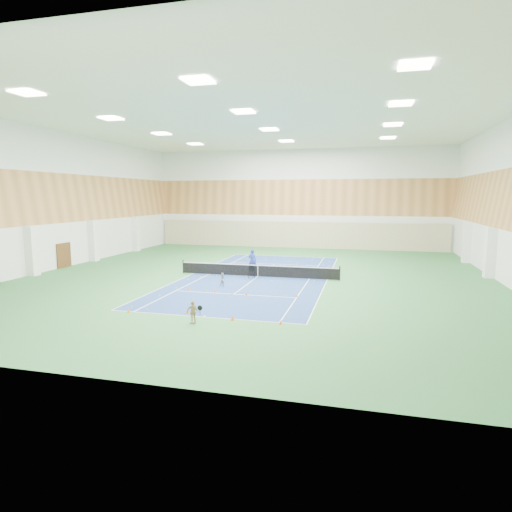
# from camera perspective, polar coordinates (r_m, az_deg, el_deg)

# --- Properties ---
(ground) EXTENTS (40.00, 40.00, 0.00)m
(ground) POSITION_cam_1_polar(r_m,az_deg,el_deg) (34.05, 0.24, -2.76)
(ground) COLOR #2D6A37
(ground) RESTS_ON ground
(room_shell) EXTENTS (36.00, 40.00, 12.00)m
(room_shell) POSITION_cam_1_polar(r_m,az_deg,el_deg) (33.45, 0.25, 7.39)
(room_shell) COLOR white
(room_shell) RESTS_ON ground
(wood_cladding) EXTENTS (36.00, 40.00, 8.00)m
(wood_cladding) POSITION_cam_1_polar(r_m,az_deg,el_deg) (33.49, 0.25, 10.81)
(wood_cladding) COLOR #C7844A
(wood_cladding) RESTS_ON room_shell
(ceiling_light_grid) EXTENTS (21.40, 25.40, 0.06)m
(ceiling_light_grid) POSITION_cam_1_polar(r_m,az_deg,el_deg) (33.91, 0.26, 17.44)
(ceiling_light_grid) COLOR white
(ceiling_light_grid) RESTS_ON room_shell
(court_surface) EXTENTS (10.97, 23.77, 0.01)m
(court_surface) POSITION_cam_1_polar(r_m,az_deg,el_deg) (34.05, 0.24, -2.75)
(court_surface) COLOR navy
(court_surface) RESTS_ON ground
(tennis_balls_scatter) EXTENTS (10.57, 22.77, 0.07)m
(tennis_balls_scatter) POSITION_cam_1_polar(r_m,az_deg,el_deg) (34.04, 0.24, -2.68)
(tennis_balls_scatter) COLOR #C9DC25
(tennis_balls_scatter) RESTS_ON ground
(tennis_net) EXTENTS (12.80, 0.10, 1.10)m
(tennis_net) POSITION_cam_1_polar(r_m,az_deg,el_deg) (33.95, 0.24, -1.85)
(tennis_net) COLOR black
(tennis_net) RESTS_ON ground
(back_curtain) EXTENTS (35.40, 0.16, 3.20)m
(back_curtain) POSITION_cam_1_polar(r_m,az_deg,el_deg) (53.04, 5.45, 2.82)
(back_curtain) COLOR #C6B793
(back_curtain) RESTS_ON ground
(door_left_b) EXTENTS (0.08, 1.80, 2.20)m
(door_left_b) POSITION_cam_1_polar(r_m,az_deg,el_deg) (41.95, -24.24, 0.09)
(door_left_b) COLOR #593319
(door_left_b) RESTS_ON ground
(coach) EXTENTS (0.74, 0.53, 1.91)m
(coach) POSITION_cam_1_polar(r_m,az_deg,el_deg) (36.10, -0.48, -0.60)
(coach) COLOR navy
(coach) RESTS_ON ground
(child_court) EXTENTS (0.60, 0.58, 0.98)m
(child_court) POSITION_cam_1_polar(r_m,az_deg,el_deg) (30.38, -4.43, -3.16)
(child_court) COLOR gray
(child_court) RESTS_ON ground
(child_apron) EXTENTS (0.73, 0.40, 1.17)m
(child_apron) POSITION_cam_1_polar(r_m,az_deg,el_deg) (21.84, -8.43, -7.41)
(child_apron) COLOR tan
(child_apron) RESTS_ON ground
(ball_cart) EXTENTS (0.67, 0.67, 0.93)m
(ball_cart) POSITION_cam_1_polar(r_m,az_deg,el_deg) (33.28, -0.59, -2.20)
(ball_cart) COLOR black
(ball_cart) RESTS_ON ground
(cone_svc_a) EXTENTS (0.23, 0.23, 0.25)m
(cone_svc_a) POSITION_cam_1_polar(r_m,az_deg,el_deg) (29.48, -8.89, -4.30)
(cone_svc_a) COLOR orange
(cone_svc_a) RESTS_ON ground
(cone_svc_b) EXTENTS (0.20, 0.20, 0.22)m
(cone_svc_b) POSITION_cam_1_polar(r_m,az_deg,el_deg) (28.63, -5.54, -4.64)
(cone_svc_b) COLOR #FF510D
(cone_svc_b) RESTS_ON ground
(cone_svc_c) EXTENTS (0.18, 0.18, 0.20)m
(cone_svc_c) POSITION_cam_1_polar(r_m,az_deg,el_deg) (27.64, -1.31, -5.08)
(cone_svc_c) COLOR #D65E0B
(cone_svc_c) RESTS_ON ground
(cone_svc_d) EXTENTS (0.17, 0.17, 0.19)m
(cone_svc_d) POSITION_cam_1_polar(r_m,az_deg,el_deg) (27.33, 5.44, -5.28)
(cone_svc_d) COLOR #E45F0C
(cone_svc_d) RESTS_ON ground
(cone_base_a) EXTENTS (0.19, 0.19, 0.21)m
(cone_base_a) POSITION_cam_1_polar(r_m,az_deg,el_deg) (24.70, -16.63, -7.00)
(cone_base_a) COLOR orange
(cone_base_a) RESTS_ON ground
(cone_base_b) EXTENTS (0.22, 0.22, 0.24)m
(cone_base_b) POSITION_cam_1_polar(r_m,az_deg,el_deg) (23.79, -9.11, -7.30)
(cone_base_b) COLOR orange
(cone_base_b) RESTS_ON ground
(cone_base_c) EXTENTS (0.21, 0.21, 0.23)m
(cone_base_c) POSITION_cam_1_polar(r_m,az_deg,el_deg) (22.30, -3.14, -8.26)
(cone_base_c) COLOR orange
(cone_base_c) RESTS_ON ground
(cone_base_d) EXTENTS (0.18, 0.18, 0.20)m
(cone_base_d) POSITION_cam_1_polar(r_m,az_deg,el_deg) (21.63, 3.29, -8.82)
(cone_base_d) COLOR #F1540C
(cone_base_d) RESTS_ON ground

